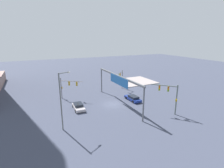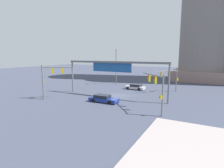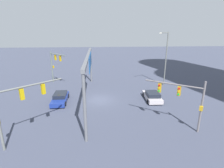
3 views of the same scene
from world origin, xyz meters
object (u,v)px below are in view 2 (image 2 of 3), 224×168
Objects in this scene: traffic_signal_opposite_side at (157,85)px; sedan_car_approaching at (103,99)px; traffic_signal_cross_street at (170,76)px; streetlamp_curved_arm at (116,64)px; traffic_signal_near_corner at (50,76)px; sedan_car_waiting_far at (135,87)px.

sedan_car_approaching is (-8.97, 1.44, -3.14)m from traffic_signal_opposite_side.
traffic_signal_opposite_side is 14.93m from traffic_signal_cross_street.
traffic_signal_near_corner is at bearing -36.88° from streetlamp_curved_arm.
traffic_signal_opposite_side is 1.09× the size of sedan_car_approaching.
sedan_car_waiting_far is (-7.41, -0.52, -2.84)m from traffic_signal_cross_street.
traffic_signal_opposite_side is 1.20× the size of sedan_car_waiting_far.
sedan_car_approaching is at bearing -26.16° from traffic_signal_near_corner.
sedan_car_approaching is (6.48, -17.19, -4.76)m from streetlamp_curved_arm.
streetlamp_curved_arm reaches higher than traffic_signal_opposite_side.
traffic_signal_cross_street is 1.15× the size of sedan_car_waiting_far.
traffic_signal_cross_street reaches higher than sedan_car_approaching.
traffic_signal_opposite_side is 16.98m from sedan_car_waiting_far.
sedan_car_approaching is 1.10× the size of sedan_car_waiting_far.
sedan_car_approaching and sedan_car_waiting_far have the same top height.
traffic_signal_near_corner is 18.58m from sedan_car_waiting_far.
streetlamp_curved_arm reaches higher than traffic_signal_near_corner.
sedan_car_waiting_far is (9.72, 15.46, -3.43)m from traffic_signal_near_corner.
traffic_signal_opposite_side reaches higher than sedan_car_waiting_far.
traffic_signal_cross_street is 0.55× the size of streetlamp_curved_arm.
traffic_signal_cross_street is (17.13, 15.98, -0.60)m from traffic_signal_near_corner.
traffic_signal_near_corner is 1.11× the size of traffic_signal_opposite_side.
traffic_signal_opposite_side reaches higher than traffic_signal_cross_street.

